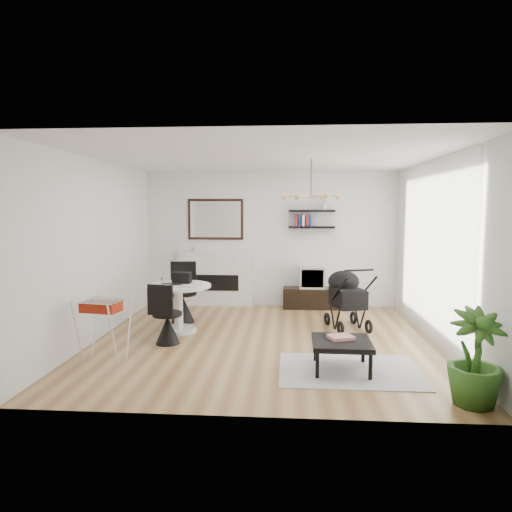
# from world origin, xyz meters

# --- Properties ---
(floor) EXTENTS (5.00, 5.00, 0.00)m
(floor) POSITION_xyz_m (0.00, 0.00, 0.00)
(floor) COLOR olive
(floor) RESTS_ON ground
(ceiling) EXTENTS (5.00, 5.00, 0.00)m
(ceiling) POSITION_xyz_m (0.00, 0.00, 2.70)
(ceiling) COLOR white
(ceiling) RESTS_ON wall_back
(wall_back) EXTENTS (5.00, 0.00, 5.00)m
(wall_back) POSITION_xyz_m (0.00, 2.50, 1.35)
(wall_back) COLOR white
(wall_back) RESTS_ON floor
(wall_left) EXTENTS (0.00, 5.00, 5.00)m
(wall_left) POSITION_xyz_m (-2.50, 0.00, 1.35)
(wall_left) COLOR white
(wall_left) RESTS_ON floor
(wall_right) EXTENTS (0.00, 5.00, 5.00)m
(wall_right) POSITION_xyz_m (2.50, 0.00, 1.35)
(wall_right) COLOR white
(wall_right) RESTS_ON floor
(sheer_curtain) EXTENTS (0.04, 3.60, 2.60)m
(sheer_curtain) POSITION_xyz_m (2.40, 0.20, 1.35)
(sheer_curtain) COLOR white
(sheer_curtain) RESTS_ON wall_right
(fireplace) EXTENTS (1.50, 0.17, 2.16)m
(fireplace) POSITION_xyz_m (-1.10, 2.42, 0.69)
(fireplace) COLOR white
(fireplace) RESTS_ON floor
(shelf_lower) EXTENTS (0.90, 0.25, 0.04)m
(shelf_lower) POSITION_xyz_m (0.81, 2.37, 1.60)
(shelf_lower) COLOR black
(shelf_lower) RESTS_ON wall_back
(shelf_upper) EXTENTS (0.90, 0.25, 0.04)m
(shelf_upper) POSITION_xyz_m (0.81, 2.37, 1.92)
(shelf_upper) COLOR black
(shelf_upper) RESTS_ON wall_back
(pendant_lamp) EXTENTS (0.90, 0.90, 0.10)m
(pendant_lamp) POSITION_xyz_m (0.70, 0.30, 2.15)
(pendant_lamp) COLOR tan
(pendant_lamp) RESTS_ON ceiling
(tv_console) EXTENTS (1.09, 0.38, 0.41)m
(tv_console) POSITION_xyz_m (0.81, 2.30, 0.20)
(tv_console) COLOR black
(tv_console) RESTS_ON floor
(crt_tv) EXTENTS (0.49, 0.43, 0.43)m
(crt_tv) POSITION_xyz_m (0.83, 2.30, 0.62)
(crt_tv) COLOR silver
(crt_tv) RESTS_ON tv_console
(dining_table) EXTENTS (1.04, 1.04, 0.76)m
(dining_table) POSITION_xyz_m (-1.38, 0.41, 0.50)
(dining_table) COLOR white
(dining_table) RESTS_ON floor
(laptop) EXTENTS (0.38, 0.29, 0.03)m
(laptop) POSITION_xyz_m (-1.45, 0.35, 0.77)
(laptop) COLOR black
(laptop) RESTS_ON dining_table
(black_bag) EXTENTS (0.30, 0.20, 0.18)m
(black_bag) POSITION_xyz_m (-1.36, 0.60, 0.85)
(black_bag) COLOR black
(black_bag) RESTS_ON dining_table
(newspaper) EXTENTS (0.36, 0.32, 0.01)m
(newspaper) POSITION_xyz_m (-1.17, 0.29, 0.77)
(newspaper) COLOR beige
(newspaper) RESTS_ON dining_table
(drinking_glass) EXTENTS (0.06, 0.06, 0.09)m
(drinking_glass) POSITION_xyz_m (-1.68, 0.59, 0.81)
(drinking_glass) COLOR white
(drinking_glass) RESTS_ON dining_table
(chair_far) EXTENTS (0.50, 0.52, 1.04)m
(chair_far) POSITION_xyz_m (-1.46, 1.06, 0.33)
(chair_far) COLOR black
(chair_far) RESTS_ON floor
(chair_near) EXTENTS (0.46, 0.47, 0.90)m
(chair_near) POSITION_xyz_m (-1.39, -0.26, 0.29)
(chair_near) COLOR black
(chair_near) RESTS_ON floor
(drying_rack) EXTENTS (0.62, 0.59, 0.81)m
(drying_rack) POSITION_xyz_m (-2.00, -1.04, 0.43)
(drying_rack) COLOR white
(drying_rack) RESTS_ON floor
(stroller) EXTENTS (0.73, 0.94, 1.06)m
(stroller) POSITION_xyz_m (1.33, 0.85, 0.45)
(stroller) COLOR black
(stroller) RESTS_ON floor
(rug) EXTENTS (1.69, 1.22, 0.01)m
(rug) POSITION_xyz_m (1.12, -1.19, 0.01)
(rug) COLOR #ACACAC
(rug) RESTS_ON floor
(coffee_table) EXTENTS (0.72, 0.72, 0.36)m
(coffee_table) POSITION_xyz_m (1.02, -1.17, 0.33)
(coffee_table) COLOR black
(coffee_table) RESTS_ON rug
(magazines) EXTENTS (0.35, 0.32, 0.04)m
(magazines) POSITION_xyz_m (1.02, -1.11, 0.40)
(magazines) COLOR #DF3A37
(magazines) RESTS_ON coffee_table
(potted_plant) EXTENTS (0.62, 0.62, 0.98)m
(potted_plant) POSITION_xyz_m (2.24, -2.08, 0.49)
(potted_plant) COLOR #2D5B1A
(potted_plant) RESTS_ON floor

